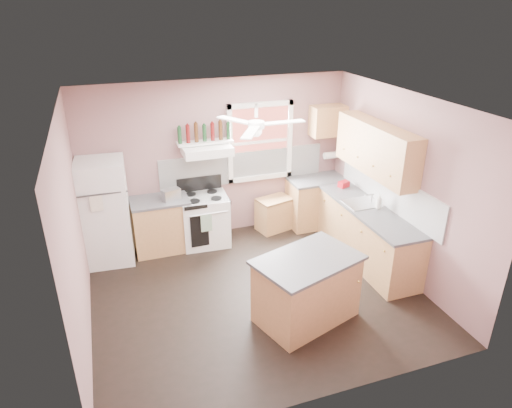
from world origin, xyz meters
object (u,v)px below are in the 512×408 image
object	(u,v)px
refrigerator	(106,212)
cart	(274,214)
stove	(205,220)
toaster	(171,194)
island	(306,290)

from	to	relation	value
refrigerator	cart	world-z (taller)	refrigerator
refrigerator	stove	xyz separation A→B (m)	(1.55, 0.03, -0.40)
toaster	island	bearing A→B (deg)	-80.43
stove	island	size ratio (longest dim) A/B	0.70
toaster	refrigerator	bearing A→B (deg)	160.53
refrigerator	toaster	world-z (taller)	refrigerator
cart	island	bearing A→B (deg)	-116.37
toaster	cart	distance (m)	1.95
refrigerator	island	bearing A→B (deg)	-41.33
island	stove	bearing A→B (deg)	89.57
toaster	stove	bearing A→B (deg)	-15.71
stove	cart	bearing A→B (deg)	7.43
refrigerator	island	xyz separation A→B (m)	(2.32, -2.37, -0.40)
refrigerator	stove	distance (m)	1.60
stove	island	world-z (taller)	same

